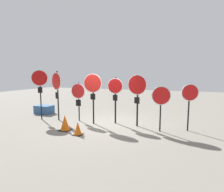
# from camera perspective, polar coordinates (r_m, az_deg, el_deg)

# --- Properties ---
(ground_plane) EXTENTS (40.00, 40.00, 0.00)m
(ground_plane) POSITION_cam_1_polar(r_m,az_deg,el_deg) (8.64, -2.06, -9.09)
(ground_plane) COLOR gray
(stop_sign_0) EXTENTS (0.74, 0.45, 2.64)m
(stop_sign_0) POSITION_cam_1_polar(r_m,az_deg,el_deg) (9.92, -22.52, 4.16)
(stop_sign_0) COLOR black
(stop_sign_0) RESTS_ON ground
(stop_sign_1) EXTENTS (0.83, 0.40, 2.58)m
(stop_sign_1) POSITION_cam_1_polar(r_m,az_deg,el_deg) (9.48, -17.62, 3.33)
(stop_sign_1) COLOR black
(stop_sign_1) RESTS_ON ground
(stop_sign_2) EXTENTS (0.78, 0.12, 1.99)m
(stop_sign_2) POSITION_cam_1_polar(r_m,az_deg,el_deg) (9.08, -10.97, 0.66)
(stop_sign_2) COLOR black
(stop_sign_2) RESTS_ON ground
(stop_sign_3) EXTENTS (0.89, 0.18, 2.44)m
(stop_sign_3) POSITION_cam_1_polar(r_m,az_deg,el_deg) (8.39, -6.28, 2.59)
(stop_sign_3) COLOR black
(stop_sign_3) RESTS_ON ground
(stop_sign_4) EXTENTS (0.75, 0.17, 2.26)m
(stop_sign_4) POSITION_cam_1_polar(r_m,az_deg,el_deg) (8.44, 1.07, 1.39)
(stop_sign_4) COLOR black
(stop_sign_4) RESTS_ON ground
(stop_sign_5) EXTENTS (0.90, 0.21, 2.39)m
(stop_sign_5) POSITION_cam_1_polar(r_m,az_deg,el_deg) (8.00, 8.23, 1.96)
(stop_sign_5) COLOR black
(stop_sign_5) RESTS_ON ground
(stop_sign_6) EXTENTS (0.76, 0.22, 1.92)m
(stop_sign_6) POSITION_cam_1_polar(r_m,az_deg,el_deg) (7.48, 15.73, -0.76)
(stop_sign_6) COLOR black
(stop_sign_6) RESTS_ON ground
(stop_sign_7) EXTENTS (0.69, 0.25, 2.01)m
(stop_sign_7) POSITION_cam_1_polar(r_m,az_deg,el_deg) (7.95, 24.04, -0.12)
(stop_sign_7) COLOR black
(stop_sign_7) RESTS_ON ground
(traffic_cone_0) EXTENTS (0.47, 0.47, 0.67)m
(traffic_cone_0) POSITION_cam_1_polar(r_m,az_deg,el_deg) (7.87, -15.11, -8.43)
(traffic_cone_0) COLOR black
(traffic_cone_0) RESTS_ON ground
(traffic_cone_1) EXTENTS (0.36, 0.36, 0.53)m
(traffic_cone_1) POSITION_cam_1_polar(r_m,az_deg,el_deg) (7.19, -11.11, -10.34)
(traffic_cone_1) COLOR black
(traffic_cone_1) RESTS_ON ground
(storage_crate) EXTENTS (1.04, 0.69, 0.51)m
(storage_crate) POSITION_cam_1_polar(r_m,az_deg,el_deg) (11.61, -21.27, -4.12)
(storage_crate) COLOR #335684
(storage_crate) RESTS_ON ground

